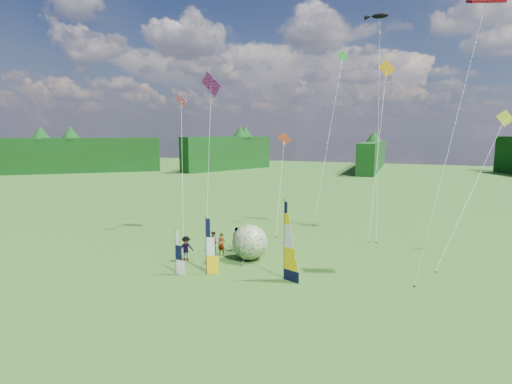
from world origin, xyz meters
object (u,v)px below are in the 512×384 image
(spectator_a, at_px, (221,244))
(spectator_b, at_px, (214,241))
(side_banner_far, at_px, (176,252))
(camp_chair, at_px, (211,257))
(side_banner_left, at_px, (206,246))
(feather_banner_main, at_px, (284,241))
(spectator_c, at_px, (186,249))
(bol_inflatable, at_px, (250,242))
(spectator_d, at_px, (237,239))
(kite_whale, at_px, (379,112))

(spectator_a, distance_m, spectator_b, 1.49)
(spectator_b, bearing_deg, side_banner_far, -58.41)
(spectator_b, xyz_separation_m, camp_chair, (1.28, -3.00, -0.28))
(side_banner_far, distance_m, camp_chair, 3.25)
(side_banner_left, bearing_deg, side_banner_far, -174.49)
(camp_chair, bearing_deg, feather_banner_main, -6.03)
(feather_banner_main, xyz_separation_m, side_banner_left, (-5.21, -0.94, -0.66))
(spectator_a, distance_m, spectator_c, 2.87)
(bol_inflatable, xyz_separation_m, spectator_a, (-2.47, 0.16, -0.46))
(camp_chair, bearing_deg, spectator_a, 98.15)
(spectator_c, bearing_deg, bol_inflatable, -26.86)
(spectator_a, bearing_deg, side_banner_far, -100.86)
(side_banner_left, relative_size, spectator_c, 2.06)
(feather_banner_main, height_order, spectator_b, feather_banner_main)
(feather_banner_main, xyz_separation_m, spectator_c, (-7.99, 1.08, -1.65))
(spectator_d, xyz_separation_m, kite_whale, (9.91, 11.88, 10.64))
(spectator_b, height_order, camp_chair, spectator_b)
(side_banner_far, relative_size, spectator_b, 1.96)
(camp_chair, xyz_separation_m, kite_whale, (10.33, 15.71, 11.08))
(feather_banner_main, distance_m, side_banner_left, 5.33)
(spectator_b, xyz_separation_m, spectator_c, (-0.74, -3.08, 0.16))
(feather_banner_main, bearing_deg, camp_chair, -168.86)
(feather_banner_main, relative_size, spectator_a, 2.96)
(side_banner_far, bearing_deg, spectator_a, 81.64)
(side_banner_left, distance_m, camp_chair, 2.66)
(spectator_c, bearing_deg, spectator_b, 25.17)
(spectator_c, distance_m, camp_chair, 2.06)
(feather_banner_main, bearing_deg, spectator_c, -165.56)
(feather_banner_main, bearing_deg, bol_inflatable, 161.88)
(feather_banner_main, xyz_separation_m, kite_whale, (4.35, 16.87, 8.99))
(side_banner_left, height_order, side_banner_far, side_banner_left)
(spectator_a, distance_m, spectator_d, 1.84)
(spectator_c, height_order, camp_chair, spectator_c)
(feather_banner_main, distance_m, kite_whale, 19.61)
(side_banner_far, bearing_deg, spectator_c, 110.73)
(side_banner_far, bearing_deg, bol_inflatable, 57.25)
(bol_inflatable, bearing_deg, kite_whale, 59.97)
(bol_inflatable, bearing_deg, side_banner_far, -126.38)
(feather_banner_main, relative_size, side_banner_far, 1.69)
(side_banner_far, bearing_deg, spectator_b, 94.77)
(side_banner_left, relative_size, kite_whale, 0.17)
(feather_banner_main, height_order, spectator_a, feather_banner_main)
(bol_inflatable, height_order, spectator_c, bol_inflatable)
(side_banner_far, relative_size, spectator_d, 1.62)
(camp_chair, distance_m, kite_whale, 21.82)
(spectator_d, bearing_deg, kite_whale, -93.67)
(bol_inflatable, height_order, spectator_d, bol_inflatable)
(spectator_b, xyz_separation_m, spectator_d, (1.69, 0.83, 0.16))
(side_banner_far, bearing_deg, spectator_d, 80.35)
(spectator_d, bearing_deg, spectator_c, 94.27)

